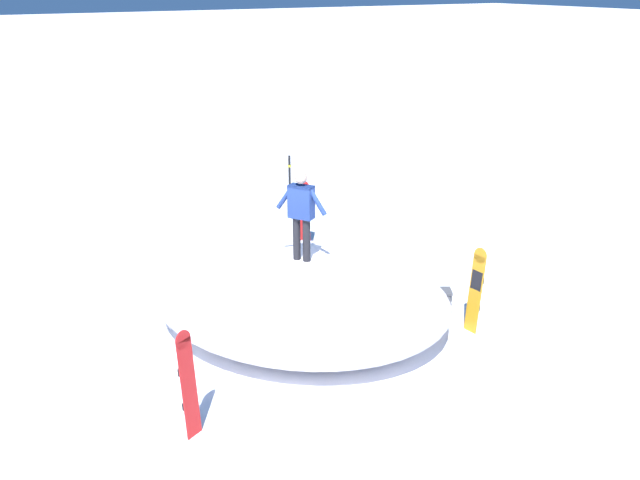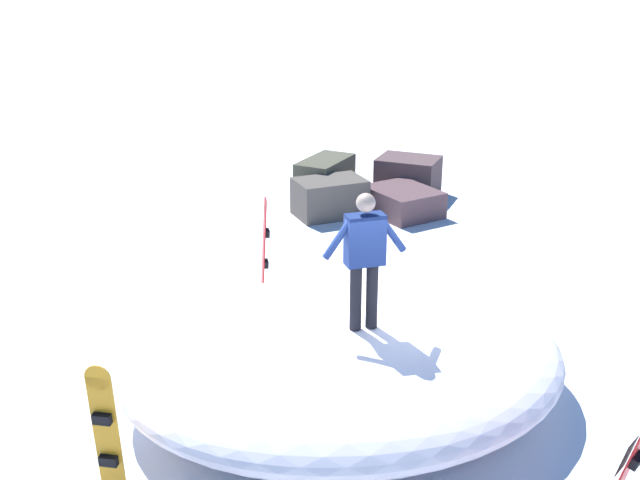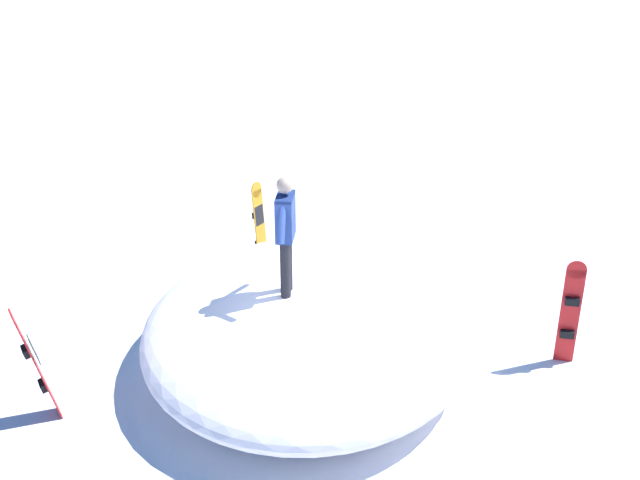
{
  "view_description": "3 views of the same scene",
  "coord_description": "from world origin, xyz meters",
  "px_view_note": "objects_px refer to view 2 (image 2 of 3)",
  "views": [
    {
      "loc": [
        -10.25,
        5.1,
        5.97
      ],
      "look_at": [
        -0.15,
        -0.77,
        1.47
      ],
      "focal_mm": 38.47,
      "sensor_mm": 36.0,
      "label": 1
    },
    {
      "loc": [
        1.86,
        -8.72,
        5.39
      ],
      "look_at": [
        -0.52,
        -0.74,
        2.3
      ],
      "focal_mm": 44.8,
      "sensor_mm": 36.0,
      "label": 2
    },
    {
      "loc": [
        7.19,
        5.79,
        6.22
      ],
      "look_at": [
        -0.79,
        -0.41,
        1.66
      ],
      "focal_mm": 44.64,
      "sensor_mm": 36.0,
      "label": 3
    }
  ],
  "objects_px": {
    "snowboarder_standing": "(365,253)",
    "snowboard_secondary_upright": "(265,243)",
    "snowboard_primary_upright": "(626,473)",
    "snowboard_tertiary_upright": "(105,431)"
  },
  "relations": [
    {
      "from": "snowboarder_standing",
      "to": "snowboard_secondary_upright",
      "type": "xyz_separation_m",
      "value": [
        -2.39,
        3.08,
        -1.25
      ]
    },
    {
      "from": "snowboarder_standing",
      "to": "snowboard_tertiary_upright",
      "type": "distance_m",
      "value": 3.39
    },
    {
      "from": "snowboard_primary_upright",
      "to": "snowboard_tertiary_upright",
      "type": "bearing_deg",
      "value": -171.6
    },
    {
      "from": "snowboard_primary_upright",
      "to": "snowboard_secondary_upright",
      "type": "distance_m",
      "value": 7.08
    },
    {
      "from": "snowboarder_standing",
      "to": "snowboard_tertiary_upright",
      "type": "xyz_separation_m",
      "value": [
        -2.08,
        -2.37,
        -1.26
      ]
    },
    {
      "from": "snowboarder_standing",
      "to": "snowboard_secondary_upright",
      "type": "bearing_deg",
      "value": 127.84
    },
    {
      "from": "snowboarder_standing",
      "to": "snowboard_secondary_upright",
      "type": "height_order",
      "value": "snowboarder_standing"
    },
    {
      "from": "snowboard_primary_upright",
      "to": "snowboard_tertiary_upright",
      "type": "xyz_separation_m",
      "value": [
        -4.96,
        -0.73,
        -0.02
      ]
    },
    {
      "from": "snowboarder_standing",
      "to": "snowboard_primary_upright",
      "type": "bearing_deg",
      "value": -29.57
    },
    {
      "from": "snowboarder_standing",
      "to": "snowboard_primary_upright",
      "type": "distance_m",
      "value": 3.54
    }
  ]
}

